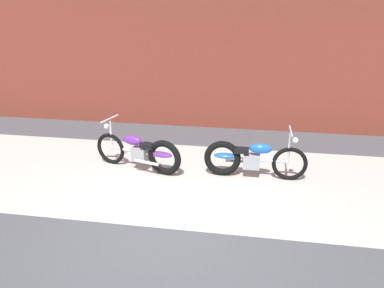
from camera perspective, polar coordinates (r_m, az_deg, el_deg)
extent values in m
plane|color=#47474C|center=(5.94, -3.53, -12.75)|extent=(80.00, 80.00, 0.00)
cube|color=#B2ADA3|center=(7.43, -0.58, -5.27)|extent=(36.00, 3.50, 0.01)
cube|color=brown|center=(10.10, 2.84, 16.22)|extent=(36.00, 0.50, 4.87)
torus|color=black|center=(8.15, -12.25, -0.68)|extent=(0.68, 0.26, 0.68)
torus|color=black|center=(7.48, -4.21, -2.08)|extent=(0.74, 0.32, 0.73)
cylinder|color=silver|center=(7.78, -8.42, -1.17)|extent=(1.21, 0.38, 0.06)
cube|color=#99999E|center=(7.76, -7.91, -1.53)|extent=(0.37, 0.30, 0.28)
ellipsoid|color=#6B2D93|center=(7.74, -9.01, 0.57)|extent=(0.47, 0.30, 0.20)
ellipsoid|color=#6B2D93|center=(7.48, -4.56, -1.59)|extent=(0.47, 0.29, 0.10)
cube|color=black|center=(7.58, -6.71, -0.25)|extent=(0.32, 0.27, 0.08)
cylinder|color=silver|center=(8.02, -12.20, 1.33)|extent=(0.05, 0.05, 0.62)
cylinder|color=silver|center=(7.91, -12.40, 3.78)|extent=(0.18, 0.57, 0.03)
sphere|color=white|center=(8.02, -12.87, 2.63)|extent=(0.11, 0.11, 0.11)
cylinder|color=silver|center=(7.55, -6.94, -2.79)|extent=(0.55, 0.20, 0.06)
torus|color=black|center=(7.49, 14.61, -2.93)|extent=(0.68, 0.08, 0.68)
torus|color=black|center=(7.45, 4.64, -2.17)|extent=(0.73, 0.13, 0.73)
cylinder|color=silver|center=(7.43, 9.65, -2.37)|extent=(1.24, 0.06, 0.06)
cube|color=#99999E|center=(7.44, 9.01, -2.61)|extent=(0.32, 0.22, 0.28)
ellipsoid|color=blue|center=(7.34, 10.39, -0.69)|extent=(0.44, 0.19, 0.20)
ellipsoid|color=blue|center=(7.42, 5.04, -1.77)|extent=(0.44, 0.18, 0.10)
cube|color=black|center=(7.36, 7.56, -0.95)|extent=(0.28, 0.20, 0.08)
cylinder|color=silver|center=(7.36, 14.52, -0.71)|extent=(0.04, 0.04, 0.62)
cylinder|color=silver|center=(7.24, 14.78, 1.93)|extent=(0.03, 0.58, 0.03)
sphere|color=white|center=(7.31, 15.43, 0.55)|extent=(0.11, 0.11, 0.11)
cylinder|color=silver|center=(7.62, 7.19, -2.60)|extent=(0.55, 0.06, 0.06)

